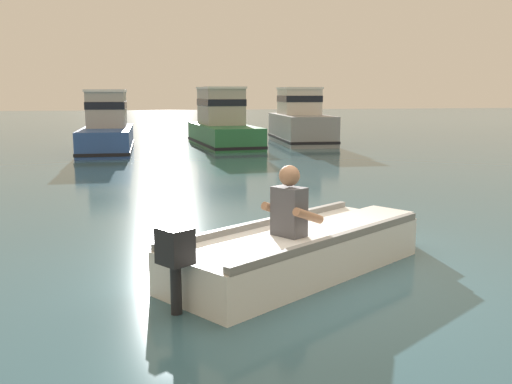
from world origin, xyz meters
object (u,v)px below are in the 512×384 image
rowboat_with_person (302,249)px  moored_boat_green (223,124)px  moored_boat_grey (300,122)px  moored_boat_blue (107,129)px

rowboat_with_person → moored_boat_green: bearing=84.5°
moored_boat_grey → moored_boat_green: bearing=-170.9°
rowboat_with_person → moored_boat_green: (1.46, 15.09, 0.53)m
rowboat_with_person → moored_boat_grey: (4.58, 15.59, 0.56)m
moored_boat_grey → moored_boat_blue: bearing=-166.8°
rowboat_with_person → moored_boat_green: 15.17m
moored_boat_blue → moored_boat_green: (4.07, 1.18, 0.04)m
moored_boat_blue → moored_boat_grey: 7.38m
rowboat_with_person → moored_boat_grey: bearing=73.6°
moored_boat_blue → moored_boat_grey: (7.19, 1.68, 0.07)m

